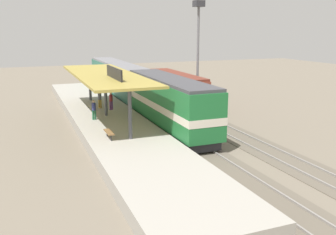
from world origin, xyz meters
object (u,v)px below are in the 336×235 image
(person_waiting, at_px, (100,98))
(person_walking, at_px, (111,100))
(locomotive, at_px, (169,103))
(passenger_carriage_single, at_px, (118,79))
(platform_bench, at_px, (109,132))
(freight_car, at_px, (175,89))
(person_boarding, at_px, (94,109))
(light_mast, at_px, (198,30))

(person_waiting, height_order, person_walking, same)
(locomotive, relative_size, passenger_carriage_single, 0.72)
(platform_bench, bearing_deg, person_walking, 76.03)
(freight_car, bearing_deg, locomotive, -115.15)
(person_walking, bearing_deg, locomotive, -59.82)
(passenger_carriage_single, bearing_deg, locomotive, -90.00)
(person_walking, relative_size, person_boarding, 1.00)
(platform_bench, relative_size, locomotive, 0.12)
(platform_bench, height_order, person_waiting, person_waiting)
(person_walking, xyz_separation_m, person_boarding, (-2.31, -3.52, 0.00))
(locomotive, xyz_separation_m, freight_car, (4.60, 9.80, -0.44))
(passenger_carriage_single, distance_m, person_walking, 12.33)
(platform_bench, distance_m, person_walking, 9.87)
(locomotive, height_order, passenger_carriage_single, locomotive)
(freight_car, relative_size, person_walking, 7.02)
(passenger_carriage_single, xyz_separation_m, light_mast, (7.80, -7.38, 6.08))
(light_mast, relative_size, person_waiting, 6.84)
(platform_bench, height_order, passenger_carriage_single, passenger_carriage_single)
(freight_car, height_order, light_mast, light_mast)
(locomotive, distance_m, person_boarding, 6.54)
(light_mast, xyz_separation_m, person_boarding, (-13.73, -7.92, -6.54))
(person_waiting, bearing_deg, passenger_carriage_single, 67.04)
(locomotive, bearing_deg, passenger_carriage_single, 90.00)
(freight_car, relative_size, person_boarding, 7.02)
(person_walking, bearing_deg, freight_car, 23.49)
(freight_car, xyz_separation_m, light_mast, (3.20, 0.82, 6.43))
(platform_bench, height_order, person_walking, person_walking)
(platform_bench, relative_size, person_boarding, 0.99)
(person_waiting, distance_m, person_boarding, 4.98)
(locomotive, relative_size, person_waiting, 8.44)
(locomotive, height_order, light_mast, light_mast)
(locomotive, distance_m, freight_car, 10.83)
(freight_car, bearing_deg, person_waiting, -165.55)
(locomotive, distance_m, person_walking, 7.22)
(light_mast, xyz_separation_m, person_waiting, (-12.26, -3.16, -6.54))
(locomotive, bearing_deg, freight_car, 64.85)
(platform_bench, xyz_separation_m, locomotive, (6.00, 3.34, 1.07))
(person_walking, bearing_deg, person_waiting, 124.27)
(platform_bench, relative_size, freight_car, 0.14)
(platform_bench, xyz_separation_m, person_waiting, (1.54, 10.80, 0.51))
(person_boarding, bearing_deg, locomotive, -24.52)
(platform_bench, height_order, freight_car, freight_car)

